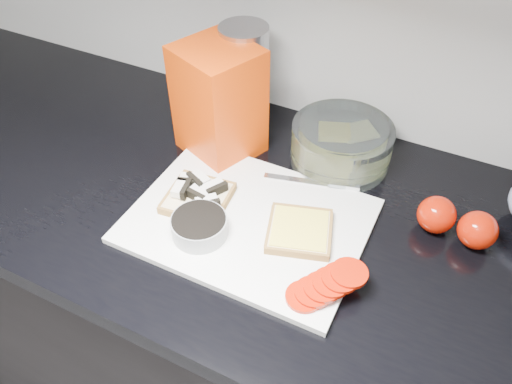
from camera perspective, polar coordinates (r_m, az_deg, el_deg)
base_cabinet at (r=1.27m, az=6.33°, el=-18.42°), size 3.50×0.60×0.86m
countertop at (r=0.90m, az=8.54°, el=-4.85°), size 3.50×0.64×0.04m
cutting_board at (r=0.87m, az=-0.88°, el=-3.31°), size 0.40×0.30×0.01m
bread_left at (r=0.90m, az=-6.64°, el=-0.43°), size 0.12×0.12×0.03m
bread_right at (r=0.84m, az=4.99°, el=-4.45°), size 0.14×0.14×0.02m
tomato_slices at (r=0.77m, az=8.08°, el=-10.45°), size 0.12×0.13×0.03m
knife at (r=0.94m, az=7.73°, el=1.01°), size 0.18×0.06×0.01m
seed_tub at (r=0.84m, az=-6.47°, el=-4.06°), size 0.09×0.09×0.05m
tub_lid at (r=0.97m, az=-2.58°, el=2.50°), size 0.12×0.12×0.01m
glass_bowl at (r=0.99m, az=9.70°, el=5.38°), size 0.20×0.20×0.08m
bread_bag at (r=0.97m, az=-4.25°, el=10.25°), size 0.18×0.17×0.22m
steel_canister at (r=1.02m, az=-1.32°, el=12.51°), size 0.10×0.10×0.23m
whole_tomatoes at (r=0.90m, az=21.96°, el=-3.24°), size 0.13×0.07×0.06m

